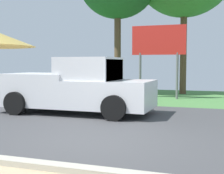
% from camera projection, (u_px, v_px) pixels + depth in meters
% --- Properties ---
extents(ground_plane, '(40.00, 22.00, 0.20)m').
position_uv_depth(ground_plane, '(134.00, 120.00, 9.71)').
color(ground_plane, '#424244').
extents(pickup_truck, '(5.20, 2.28, 1.88)m').
position_uv_depth(pickup_truck, '(77.00, 87.00, 10.77)').
color(pickup_truck, silver).
rests_on(pickup_truck, ground_plane).
extents(roadside_billboard, '(2.60, 0.12, 3.50)m').
position_uv_depth(roadside_billboard, '(159.00, 45.00, 15.27)').
color(roadside_billboard, slate).
rests_on(roadside_billboard, ground_plane).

